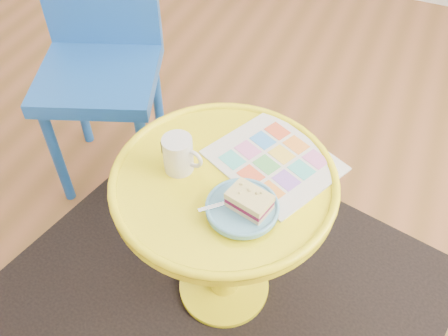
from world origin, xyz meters
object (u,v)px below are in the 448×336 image
at_px(chair, 100,50).
at_px(plate, 242,208).
at_px(mug, 179,154).
at_px(newspaper, 274,160).
at_px(side_table, 224,216).

height_order(chair, plate, chair).
bearing_deg(mug, newspaper, 34.15).
xyz_separation_m(chair, mug, (0.51, -0.41, 0.09)).
bearing_deg(plate, side_table, 134.88).
relative_size(chair, newspaper, 2.94).
height_order(newspaper, mug, mug).
bearing_deg(newspaper, mug, -125.15).
relative_size(newspaper, plate, 1.75).
height_order(chair, newspaper, chair).
xyz_separation_m(newspaper, plate, (-0.01, -0.19, 0.01)).
bearing_deg(chair, side_table, -52.84).
xyz_separation_m(side_table, mug, (-0.12, -0.01, 0.21)).
xyz_separation_m(mug, plate, (0.20, -0.07, -0.04)).
xyz_separation_m(side_table, newspaper, (0.09, 0.11, 0.16)).
xyz_separation_m(side_table, plate, (0.08, -0.08, 0.17)).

